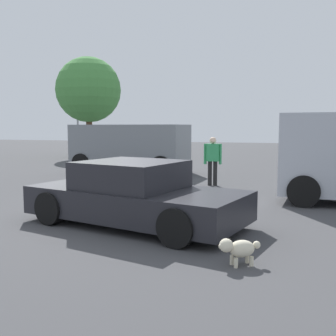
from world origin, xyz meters
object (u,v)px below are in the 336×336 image
object	(u,v)px
suv_dark	(130,146)
pedestrian	(213,157)
dog	(239,248)
light_post_near	(77,98)
sedan_foreground	(135,195)

from	to	relation	value
suv_dark	pedestrian	bearing A→B (deg)	150.96
dog	light_post_near	distance (m)	26.13
sedan_foreground	pedestrian	xyz separation A→B (m)	(0.39, 5.47, 0.35)
sedan_foreground	dog	bearing A→B (deg)	-23.83
dog	light_post_near	world-z (taller)	light_post_near
sedan_foreground	light_post_near	world-z (taller)	light_post_near
suv_dark	dog	bearing A→B (deg)	124.27
suv_dark	pedestrian	xyz separation A→B (m)	(4.00, -2.51, -0.16)
dog	light_post_near	bearing A→B (deg)	-88.14
sedan_foreground	dog	distance (m)	2.82
suv_dark	light_post_near	size ratio (longest dim) A/B	0.83
sedan_foreground	suv_dark	size ratio (longest dim) A/B	0.94
suv_dark	light_post_near	xyz separation A→B (m)	(-9.22, 11.35, 2.91)
dog	suv_dark	bearing A→B (deg)	-92.61
sedan_foreground	dog	xyz separation A→B (m)	(2.24, -1.68, -0.33)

